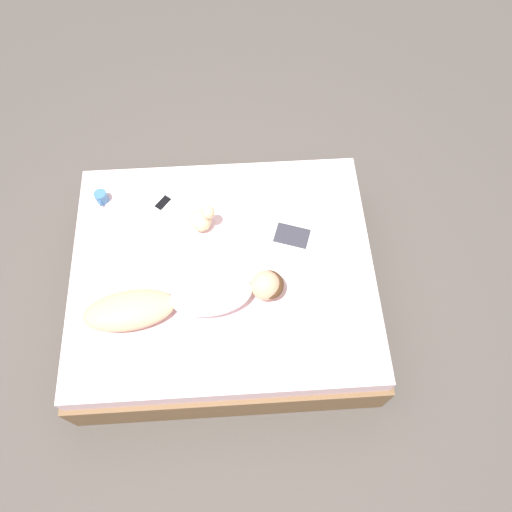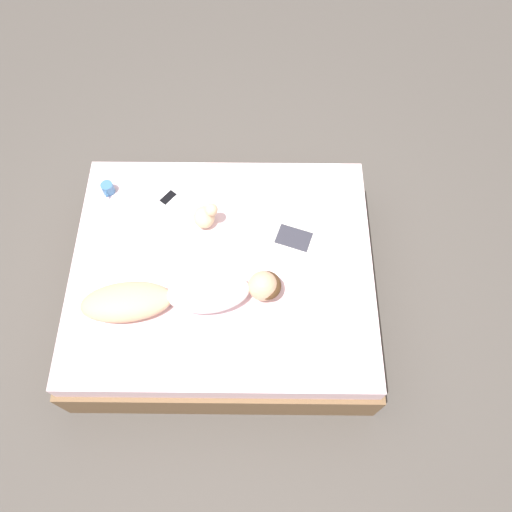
# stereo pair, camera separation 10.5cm
# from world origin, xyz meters

# --- Properties ---
(ground_plane) EXTENTS (12.00, 12.00, 0.00)m
(ground_plane) POSITION_xyz_m (0.00, 0.00, 0.00)
(ground_plane) COLOR #4C4742
(bed) EXTENTS (1.75, 2.06, 0.54)m
(bed) POSITION_xyz_m (0.00, 0.00, 0.27)
(bed) COLOR brown
(bed) RESTS_ON ground_plane
(person) EXTENTS (0.40, 1.28, 0.19)m
(person) POSITION_xyz_m (0.26, -0.19, 0.62)
(person) COLOR tan
(person) RESTS_ON bed
(open_magazine) EXTENTS (0.57, 0.47, 0.01)m
(open_magazine) POSITION_xyz_m (-0.31, 0.52, 0.54)
(open_magazine) COLOR silver
(open_magazine) RESTS_ON bed
(coffee_mug) EXTENTS (0.12, 0.09, 0.08)m
(coffee_mug) POSITION_xyz_m (-0.58, -0.83, 0.58)
(coffee_mug) COLOR teal
(coffee_mug) RESTS_ON bed
(cell_phone) EXTENTS (0.16, 0.15, 0.01)m
(cell_phone) POSITION_xyz_m (-0.52, -0.40, 0.54)
(cell_phone) COLOR silver
(cell_phone) RESTS_ON bed
(plush_toy) EXTENTS (0.16, 0.17, 0.21)m
(plush_toy) POSITION_xyz_m (-0.32, -0.12, 0.62)
(plush_toy) COLOR #D1B289
(plush_toy) RESTS_ON bed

